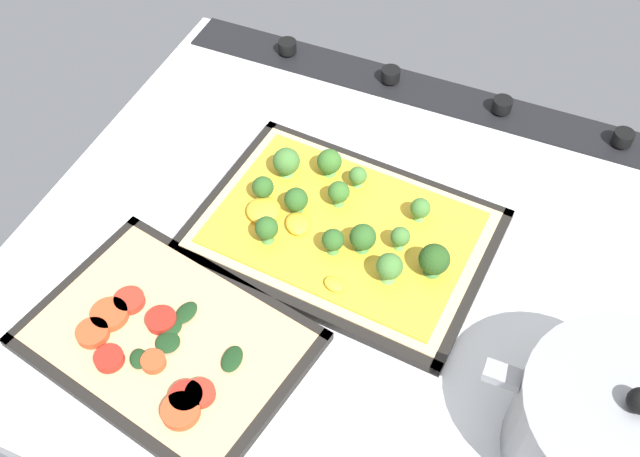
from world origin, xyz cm
name	(u,v)px	position (x,y,z in cm)	size (l,w,h in cm)	color
ground_plane	(363,270)	(0.00, 0.00, -1.50)	(84.25, 72.21, 3.00)	silver
stove_control_panel	(444,95)	(0.00, -32.60, 0.54)	(80.88, 7.00, 2.60)	black
baking_tray_front	(343,234)	(3.91, -2.89, 0.37)	(37.52, 28.07, 1.30)	black
broccoli_pizza	(342,225)	(4.18, -2.93, 1.95)	(34.95, 25.49, 5.78)	#D3B77F
baking_tray_back	(168,340)	(16.20, 18.86, 0.38)	(33.66, 26.73, 1.30)	black
veggie_pizza_back	(164,341)	(16.30, 19.40, 1.16)	(30.85, 23.92, 1.90)	tan
cooking_pot	(615,434)	(-30.28, 13.29, 5.85)	(26.63, 19.82, 13.99)	gray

